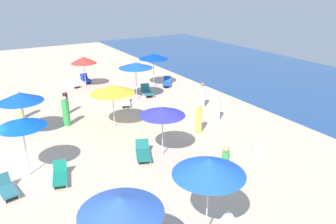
{
  "coord_description": "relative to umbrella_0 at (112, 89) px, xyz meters",
  "views": [
    {
      "loc": [
        14.23,
        0.7,
        7.47
      ],
      "look_at": [
        -0.49,
        9.46,
        0.89
      ],
      "focal_mm": 35.94,
      "sensor_mm": 36.0,
      "label": 1
    }
  ],
  "objects": [
    {
      "name": "lounge_chair_8_0",
      "position": [
        -8.74,
        0.14,
        -1.93
      ],
      "size": [
        1.37,
        0.93,
        0.63
      ],
      "rotation": [
        0.0,
        0.0,
        1.85
      ],
      "color": "silver",
      "rests_on": "ground_plane"
    },
    {
      "name": "umbrella_4",
      "position": [
        -3.62,
        3.12,
        0.21
      ],
      "size": [
        2.29,
        2.29,
        2.55
      ],
      "color": "silver",
      "rests_on": "ground_plane"
    },
    {
      "name": "ocean",
      "position": [
        2.11,
        16.08,
        -2.1
      ],
      "size": [
        60.0,
        13.93,
        0.12
      ],
      "primitive_type": "cube",
      "color": "navy",
      "rests_on": "ground_plane"
    },
    {
      "name": "lounge_chair_7_1",
      "position": [
        3.99,
        -5.98,
        -1.92
      ],
      "size": [
        1.29,
        0.75,
        0.67
      ],
      "rotation": [
        0.0,
        0.0,
        1.74
      ],
      "color": "silver",
      "rests_on": "ground_plane"
    },
    {
      "name": "cooler_box_0",
      "position": [
        6.4,
        4.62,
        -1.99
      ],
      "size": [
        0.56,
        0.59,
        0.34
      ],
      "primitive_type": "cube",
      "rotation": [
        0.0,
        0.0,
        4.08
      ],
      "color": "silver",
      "rests_on": "ground_plane"
    },
    {
      "name": "umbrella_1",
      "position": [
        9.63,
        -0.87,
        0.36
      ],
      "size": [
        2.18,
        2.18,
        2.78
      ],
      "color": "silver",
      "rests_on": "ground_plane"
    },
    {
      "name": "beachgoer_4",
      "position": [
        -3.85,
        -4.31,
        -1.36
      ],
      "size": [
        0.42,
        0.42,
        1.72
      ],
      "rotation": [
        0.0,
        0.0,
        6.2
      ],
      "color": "#ECE379",
      "rests_on": "ground_plane"
    },
    {
      "name": "beachgoer_1",
      "position": [
        7.42,
        1.72,
        -1.43
      ],
      "size": [
        0.31,
        0.31,
        1.52
      ],
      "rotation": [
        0.0,
        0.0,
        1.53
      ],
      "color": "green",
      "rests_on": "ground_plane"
    },
    {
      "name": "lounge_chair_4_1",
      "position": [
        -3.93,
        4.08,
        -1.89
      ],
      "size": [
        1.41,
        0.86,
        0.75
      ],
      "rotation": [
        0.0,
        0.0,
        1.39
      ],
      "color": "silver",
      "rests_on": "ground_plane"
    },
    {
      "name": "beachgoer_6",
      "position": [
        2.18,
        5.49,
        -1.46
      ],
      "size": [
        0.49,
        0.49,
        1.51
      ],
      "rotation": [
        0.0,
        0.0,
        3.71
      ],
      "color": "white",
      "rests_on": "ground_plane"
    },
    {
      "name": "umbrella_5",
      "position": [
        -1.29,
        -4.44,
        -0.05
      ],
      "size": [
        2.24,
        2.24,
        2.35
      ],
      "color": "silver",
      "rests_on": "ground_plane"
    },
    {
      "name": "umbrella_8",
      "position": [
        -8.26,
        1.02,
        -0.06
      ],
      "size": [
        1.93,
        1.93,
        2.35
      ],
      "color": "silver",
      "rests_on": "ground_plane"
    },
    {
      "name": "beachgoer_2",
      "position": [
        -0.03,
        6.03,
        -1.4
      ],
      "size": [
        0.53,
        0.53,
        1.64
      ],
      "rotation": [
        0.0,
        0.0,
        5.58
      ],
      "color": "white",
      "rests_on": "ground_plane"
    },
    {
      "name": "beachgoer_3",
      "position": [
        -1.48,
        -2.23,
        -1.37
      ],
      "size": [
        0.53,
        0.53,
        1.71
      ],
      "rotation": [
        0.0,
        0.0,
        5.21
      ],
      "color": "green",
      "rests_on": "ground_plane"
    },
    {
      "name": "lounge_chair_2_0",
      "position": [
        -5.29,
        6.53,
        -1.92
      ],
      "size": [
        1.55,
        1.3,
        0.63
      ],
      "rotation": [
        0.0,
        0.0,
        0.99
      ],
      "color": "silver",
      "rests_on": "ground_plane"
    },
    {
      "name": "umbrella_0",
      "position": [
        0.0,
        0.0,
        0.0
      ],
      "size": [
        2.42,
        2.42,
        2.38
      ],
      "color": "silver",
      "rests_on": "ground_plane"
    },
    {
      "name": "lounge_chair_7_0",
      "position": [
        4.08,
        -4.01,
        -1.93
      ],
      "size": [
        1.42,
        0.87,
        0.67
      ],
      "rotation": [
        0.0,
        0.0,
        1.31
      ],
      "color": "silver",
      "rests_on": "ground_plane"
    },
    {
      "name": "umbrella_6",
      "position": [
        4.24,
        0.66,
        0.0
      ],
      "size": [
        2.07,
        2.07,
        2.36
      ],
      "color": "silver",
      "rests_on": "ground_plane"
    },
    {
      "name": "umbrella_3",
      "position": [
        9.98,
        -3.79,
        0.35
      ],
      "size": [
        2.12,
        2.12,
        2.73
      ],
      "color": "silver",
      "rests_on": "ground_plane"
    },
    {
      "name": "umbrella_2",
      "position": [
        -5.77,
        5.63,
        0.17
      ],
      "size": [
        2.22,
        2.22,
        2.53
      ],
      "color": "silver",
      "rests_on": "ground_plane"
    },
    {
      "name": "beachgoer_7",
      "position": [
        3.04,
        3.56,
        -1.38
      ],
      "size": [
        0.49,
        0.49,
        1.65
      ],
      "rotation": [
        0.0,
        0.0,
        0.94
      ],
      "color": "#F9EA54",
      "rests_on": "ground_plane"
    },
    {
      "name": "umbrella_7",
      "position": [
        2.93,
        -4.99,
        0.19
      ],
      "size": [
        1.91,
        1.91,
        2.53
      ],
      "color": "silver",
      "rests_on": "ground_plane"
    },
    {
      "name": "beachgoer_0",
      "position": [
        -3.27,
        -1.78,
        -1.44
      ],
      "size": [
        0.33,
        0.33,
        1.52
      ],
      "rotation": [
        0.0,
        0.0,
        0.16
      ],
      "color": "#391A31",
      "rests_on": "ground_plane"
    },
    {
      "name": "lounge_chair_6_0",
      "position": [
        4.03,
        -0.25,
        -1.93
      ],
      "size": [
        1.57,
        1.13,
        0.64
      ],
      "rotation": [
        0.0,
        0.0,
        1.18
      ],
      "color": "silver",
      "rests_on": "ground_plane"
    },
    {
      "name": "lounge_chair_8_1",
      "position": [
        -9.32,
        1.38,
        -1.89
      ],
      "size": [
        1.25,
        0.62,
        0.68
      ],
      "rotation": [
        0.0,
        0.0,
        1.6
      ],
      "color": "silver",
      "rests_on": "ground_plane"
    },
    {
      "name": "lounge_chair_4_0",
      "position": [
        -2.91,
        1.95,
        -1.94
      ],
      "size": [
        1.49,
        1.01,
        0.63
      ],
      "rotation": [
        0.0,
        0.0,
        1.22
      ],
      "color": "silver",
      "rests_on": "ground_plane"
    }
  ]
}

